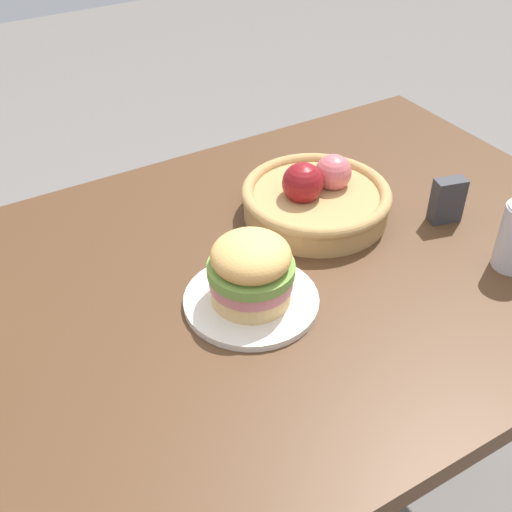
# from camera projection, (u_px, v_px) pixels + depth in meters

# --- Properties ---
(ground_plane) EXTENTS (8.00, 8.00, 0.00)m
(ground_plane) POSITION_uv_depth(u_px,v_px,m) (260.00, 510.00, 1.59)
(ground_plane) COLOR slate
(dining_table) EXTENTS (1.40, 0.90, 0.75)m
(dining_table) POSITION_uv_depth(u_px,v_px,m) (261.00, 317.00, 1.19)
(dining_table) COLOR #4C301C
(dining_table) RESTS_ON ground_plane
(plate) EXTENTS (0.22, 0.22, 0.01)m
(plate) POSITION_uv_depth(u_px,v_px,m) (251.00, 300.00, 1.06)
(plate) COLOR silver
(plate) RESTS_ON dining_table
(sandwich) EXTENTS (0.14, 0.14, 0.12)m
(sandwich) POSITION_uv_depth(u_px,v_px,m) (251.00, 270.00, 1.02)
(sandwich) COLOR #E5BC75
(sandwich) RESTS_ON plate
(fruit_basket) EXTENTS (0.29, 0.29, 0.12)m
(fruit_basket) POSITION_uv_depth(u_px,v_px,m) (316.00, 198.00, 1.25)
(fruit_basket) COLOR tan
(fruit_basket) RESTS_ON dining_table
(napkin_holder) EXTENTS (0.07, 0.04, 0.09)m
(napkin_holder) POSITION_uv_depth(u_px,v_px,m) (447.00, 200.00, 1.23)
(napkin_holder) COLOR #333338
(napkin_holder) RESTS_ON dining_table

